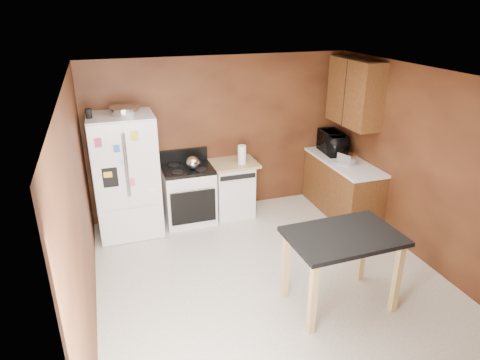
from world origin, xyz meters
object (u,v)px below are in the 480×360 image
pen_cup (89,113)px  kettle (193,163)px  gas_range (189,193)px  island (343,246)px  microwave (333,143)px  roasting_pan (124,110)px  toaster (346,159)px  paper_towel (242,155)px  refrigerator (126,176)px  green_canister (242,157)px  dishwasher (232,188)px

pen_cup → kettle: pen_cup is taller
pen_cup → gas_range: (1.31, 0.12, -1.40)m
pen_cup → island: 3.65m
microwave → island: size_ratio=0.47×
roasting_pan → toaster: bearing=-10.6°
paper_towel → kettle: bearing=-177.9°
refrigerator → gas_range: size_ratio=1.64×
roasting_pan → pen_cup: bearing=-169.5°
paper_towel → island: paper_towel is taller
roasting_pan → island: bearing=-51.1°
pen_cup → gas_range: size_ratio=0.12×
refrigerator → gas_range: refrigerator is taller
pen_cup → toaster: bearing=-7.9°
refrigerator → gas_range: 1.01m
toaster → paper_towel: bearing=136.8°
roasting_pan → island: (2.03, -2.51, -1.08)m
pen_cup → toaster: pen_cup is taller
green_canister → toaster: (1.46, -0.71, 0.05)m
roasting_pan → paper_towel: roasting_pan is taller
pen_cup → dishwasher: 2.47m
gas_range → roasting_pan: bearing=-177.6°
paper_towel → dishwasher: (-0.13, 0.10, -0.59)m
toaster → gas_range: bearing=142.0°
paper_towel → gas_range: paper_towel is taller
island → green_canister: bearing=96.2°
roasting_pan → toaster: size_ratio=1.65×
toaster → pen_cup: bearing=149.1°
gas_range → island: (1.19, -2.55, 0.31)m
roasting_pan → microwave: bearing=-0.4°
green_canister → island: (0.29, -2.62, -0.17)m
refrigerator → microwave: bearing=-0.0°
microwave → island: 2.80m
dishwasher → roasting_pan: bearing=-177.8°
paper_towel → microwave: (1.59, 0.02, 0.02)m
roasting_pan → island: 3.41m
kettle → toaster: kettle is taller
paper_towel → toaster: paper_towel is taller
roasting_pan → gas_range: (0.84, 0.04, -1.39)m
kettle → toaster: size_ratio=0.83×
paper_towel → refrigerator: bearing=179.5°
toaster → island: size_ratio=0.20×
pen_cup → toaster: 3.81m
gas_range → island: size_ratio=0.89×
dishwasher → refrigerator: bearing=-177.0°
microwave → island: bearing=157.2°
toaster → refrigerator: 3.33m
paper_towel → refrigerator: (-1.76, 0.02, -0.14)m
kettle → dishwasher: size_ratio=0.23×
kettle → green_canister: size_ratio=2.03×
paper_towel → microwave: 1.59m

